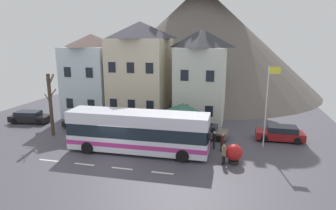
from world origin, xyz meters
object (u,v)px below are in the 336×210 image
object	(u,v)px
townhouse_00	(93,75)
harbour_buoy	(234,153)
townhouse_01	(141,71)
parked_car_03	(205,131)
parked_car_02	(30,117)
pedestrian_02	(192,139)
bus_shelter	(183,109)
flagpole	(267,101)
townhouse_02	(201,76)
transit_bus	(138,132)
pedestrian_00	(224,154)
parked_car_01	(280,133)
public_bench	(186,130)
pedestrian_01	(222,143)
parked_car_00	(85,122)
pedestrian_03	(214,139)
bare_tree_00	(51,104)
hilltop_castle	(201,37)

from	to	relation	value
townhouse_00	harbour_buoy	distance (m)	20.74
townhouse_01	parked_car_03	xyz separation A→B (m)	(8.22, -5.68, -4.87)
parked_car_02	pedestrian_02	world-z (taller)	pedestrian_02
townhouse_00	townhouse_01	world-z (taller)	townhouse_01
bus_shelter	flagpole	bearing A→B (deg)	-0.08
townhouse_02	transit_bus	bearing A→B (deg)	-109.35
flagpole	pedestrian_00	bearing A→B (deg)	-126.41
parked_car_01	public_bench	distance (m)	8.59
pedestrian_00	pedestrian_02	distance (m)	3.96
parked_car_02	pedestrian_01	bearing A→B (deg)	-17.13
parked_car_01	pedestrian_01	size ratio (longest dim) A/B	2.75
townhouse_01	parked_car_01	xyz separation A→B (m)	(14.96, -4.86, -4.82)
bus_shelter	pedestrian_00	xyz separation A→B (m)	(3.90, -4.33, -2.08)
townhouse_02	transit_bus	distance (m)	11.62
parked_car_00	parked_car_03	xyz separation A→B (m)	(12.61, -0.24, -0.00)
parked_car_02	townhouse_02	bearing A→B (deg)	8.31
parked_car_02	flagpole	bearing A→B (deg)	-11.76
pedestrian_03	public_bench	size ratio (longest dim) A/B	0.99
townhouse_01	parked_car_01	size ratio (longest dim) A/B	2.59
pedestrian_02	pedestrian_03	size ratio (longest dim) A/B	1.00
parked_car_02	pedestrian_03	world-z (taller)	pedestrian_03
pedestrian_03	harbour_buoy	size ratio (longest dim) A/B	1.01
townhouse_01	pedestrian_02	xyz separation A→B (m)	(7.40, -8.65, -4.68)
townhouse_02	parked_car_00	size ratio (longest dim) A/B	2.21
public_bench	parked_car_02	bearing A→B (deg)	179.47
pedestrian_03	townhouse_02	bearing A→B (deg)	105.52
pedestrian_01	harbour_buoy	bearing A→B (deg)	-66.06
pedestrian_02	townhouse_01	bearing A→B (deg)	130.54
parked_car_00	parked_car_03	distance (m)	12.61
parked_car_01	parked_car_00	bearing A→B (deg)	0.54
parked_car_01	pedestrian_02	distance (m)	8.46
townhouse_02	bare_tree_00	distance (m)	15.66
pedestrian_01	bare_tree_00	xyz separation A→B (m)	(-16.11, 0.43, 2.30)
public_bench	transit_bus	bearing A→B (deg)	-120.75
transit_bus	pedestrian_02	distance (m)	4.63
pedestrian_01	flagpole	bearing A→B (deg)	27.28
parked_car_03	pedestrian_03	xyz separation A→B (m)	(1.06, -2.65, 0.25)
parked_car_01	harbour_buoy	bearing A→B (deg)	55.97
parked_car_01	flagpole	xyz separation A→B (m)	(-1.54, -2.24, 3.37)
public_bench	harbour_buoy	distance (m)	7.23
bus_shelter	public_bench	world-z (taller)	bus_shelter
townhouse_00	harbour_buoy	xyz separation A→B (m)	(17.04, -11.12, -3.99)
parked_car_02	pedestrian_02	distance (m)	18.90
hilltop_castle	flagpole	size ratio (longest dim) A/B	5.69
townhouse_02	pedestrian_02	distance (m)	9.53
parked_car_02	bare_tree_00	world-z (taller)	bare_tree_00
pedestrian_02	parked_car_03	bearing A→B (deg)	74.60
townhouse_01	hilltop_castle	size ratio (longest dim) A/B	0.28
townhouse_02	pedestrian_02	size ratio (longest dim) A/B	6.63
parked_car_03	pedestrian_01	world-z (taller)	pedestrian_01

